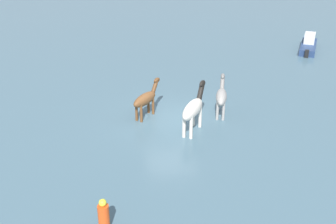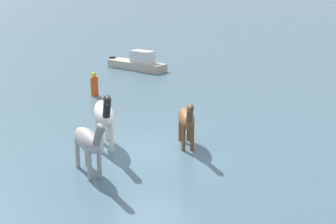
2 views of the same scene
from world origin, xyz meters
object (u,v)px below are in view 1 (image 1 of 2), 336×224
Objects in this scene: boat_launch_far at (308,46)px; buoy_channel_marker at (104,216)px; horse_chestnut_trailing at (193,109)px; horse_pinto_flank at (146,99)px; horse_dun_straggler at (221,96)px.

boat_launch_far is 3.45× the size of buoy_channel_marker.
horse_chestnut_trailing is 7.44m from buoy_channel_marker.
horse_pinto_flank reaches higher than boat_launch_far.
horse_pinto_flank is at bearing 155.55° from boat_launch_far.
boat_launch_far is (-10.16, 9.75, -0.69)m from horse_dun_straggler.
horse_pinto_flank reaches higher than buoy_channel_marker.
horse_dun_straggler reaches higher than boat_launch_far.
buoy_channel_marker is (7.67, -5.93, -0.48)m from horse_dun_straggler.
boat_launch_far is at bearing -12.77° from horse_chestnut_trailing.
horse_dun_straggler is 9.71m from buoy_channel_marker.
horse_chestnut_trailing is 1.07× the size of horse_dun_straggler.
horse_chestnut_trailing is at bearing 148.65° from horse_dun_straggler.
buoy_channel_marker is at bearing 159.80° from horse_dun_straggler.
horse_chestnut_trailing is 2.17× the size of buoy_channel_marker.
horse_pinto_flank is 0.49× the size of boat_launch_far.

